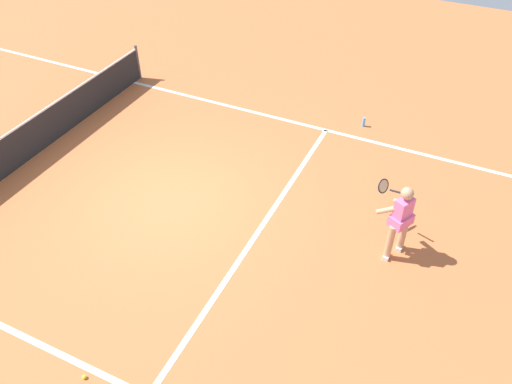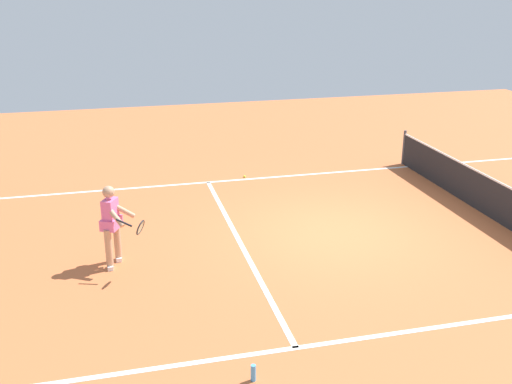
# 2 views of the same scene
# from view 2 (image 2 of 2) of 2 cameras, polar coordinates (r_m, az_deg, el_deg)

# --- Properties ---
(ground_plane) EXTENTS (28.14, 28.14, 0.00)m
(ground_plane) POSITION_cam_2_polar(r_m,az_deg,el_deg) (12.72, 7.34, -3.78)
(ground_plane) COLOR #C66638
(service_line_marking) EXTENTS (7.64, 0.10, 0.01)m
(service_line_marking) POSITION_cam_2_polar(r_m,az_deg,el_deg) (12.18, -1.59, -4.70)
(service_line_marking) COLOR white
(service_line_marking) RESTS_ON ground
(sideline_left_marking) EXTENTS (0.10, 19.65, 0.01)m
(sideline_left_marking) POSITION_cam_2_polar(r_m,az_deg,el_deg) (16.10, 2.52, 1.49)
(sideline_left_marking) COLOR white
(sideline_left_marking) RESTS_ON ground
(sideline_right_marking) EXTENTS (0.10, 19.65, 0.01)m
(sideline_right_marking) POSITION_cam_2_polar(r_m,az_deg,el_deg) (9.68, 15.56, -12.48)
(sideline_right_marking) COLOR white
(sideline_right_marking) RESTS_ON ground
(court_net) EXTENTS (8.32, 0.08, 0.98)m
(court_net) POSITION_cam_2_polar(r_m,az_deg,el_deg) (14.25, 21.38, -0.45)
(court_net) COLOR #4C4C51
(court_net) RESTS_ON ground
(tennis_player) EXTENTS (1.04, 0.82, 1.55)m
(tennis_player) POSITION_cam_2_polar(r_m,az_deg,el_deg) (11.18, -13.49, -2.87)
(tennis_player) COLOR tan
(tennis_player) RESTS_ON ground
(tennis_ball_near) EXTENTS (0.07, 0.07, 0.07)m
(tennis_ball_near) POSITION_cam_2_polar(r_m,az_deg,el_deg) (15.99, -1.10, 1.49)
(tennis_ball_near) COLOR #D1E533
(tennis_ball_near) RESTS_ON ground
(water_bottle) EXTENTS (0.07, 0.07, 0.24)m
(water_bottle) POSITION_cam_2_polar(r_m,az_deg,el_deg) (8.27, -0.26, -16.83)
(water_bottle) COLOR #4C9EE5
(water_bottle) RESTS_ON ground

